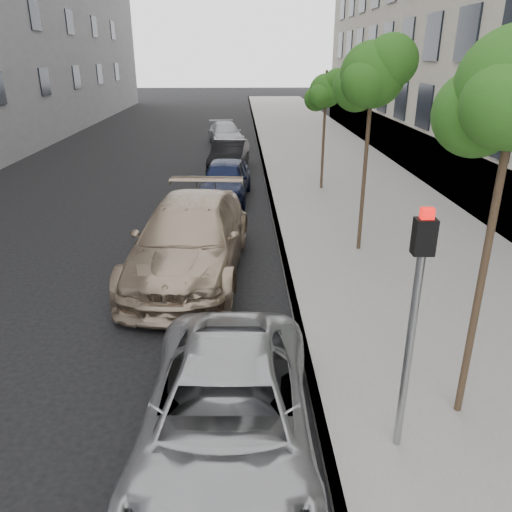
{
  "coord_description": "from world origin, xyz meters",
  "views": [
    {
      "loc": [
        0.08,
        -4.29,
        4.94
      ],
      "look_at": [
        0.35,
        4.18,
        1.5
      ],
      "focal_mm": 35.0,
      "sensor_mm": 36.0,
      "label": 1
    }
  ],
  "objects_px": {
    "suv": "(190,238)",
    "minivan": "(227,415)",
    "tree_far": "(327,91)",
    "sedan_blue": "(225,180)",
    "sedan_black": "(229,156)",
    "tree_mid": "(374,75)",
    "signal_pole": "(415,308)",
    "sedan_rear": "(226,134)"
  },
  "relations": [
    {
      "from": "tree_far",
      "to": "signal_pole",
      "type": "bearing_deg",
      "value": -94.66
    },
    {
      "from": "minivan",
      "to": "suv",
      "type": "relative_size",
      "value": 0.78
    },
    {
      "from": "suv",
      "to": "sedan_blue",
      "type": "xyz_separation_m",
      "value": [
        0.65,
        6.64,
        -0.16
      ]
    },
    {
      "from": "sedan_blue",
      "to": "signal_pole",
      "type": "bearing_deg",
      "value": -73.25
    },
    {
      "from": "tree_far",
      "to": "minivan",
      "type": "bearing_deg",
      "value": -103.82
    },
    {
      "from": "sedan_blue",
      "to": "sedan_black",
      "type": "bearing_deg",
      "value": 94.39
    },
    {
      "from": "tree_far",
      "to": "minivan",
      "type": "distance_m",
      "value": 14.38
    },
    {
      "from": "suv",
      "to": "sedan_black",
      "type": "height_order",
      "value": "suv"
    },
    {
      "from": "tree_mid",
      "to": "sedan_rear",
      "type": "bearing_deg",
      "value": 102.84
    },
    {
      "from": "suv",
      "to": "sedan_rear",
      "type": "distance_m",
      "value": 18.62
    },
    {
      "from": "tree_far",
      "to": "tree_mid",
      "type": "bearing_deg",
      "value": -90.0
    },
    {
      "from": "sedan_black",
      "to": "minivan",
      "type": "bearing_deg",
      "value": -82.13
    },
    {
      "from": "tree_mid",
      "to": "sedan_blue",
      "type": "bearing_deg",
      "value": 123.94
    },
    {
      "from": "suv",
      "to": "minivan",
      "type": "bearing_deg",
      "value": -75.86
    },
    {
      "from": "tree_mid",
      "to": "tree_far",
      "type": "xyz_separation_m",
      "value": [
        -0.0,
        6.5,
        -0.78
      ]
    },
    {
      "from": "tree_mid",
      "to": "minivan",
      "type": "xyz_separation_m",
      "value": [
        -3.36,
        -7.15,
        -3.83
      ]
    },
    {
      "from": "tree_mid",
      "to": "sedan_blue",
      "type": "height_order",
      "value": "tree_mid"
    },
    {
      "from": "tree_mid",
      "to": "minivan",
      "type": "relative_size",
      "value": 1.11
    },
    {
      "from": "minivan",
      "to": "sedan_black",
      "type": "distance_m",
      "value": 17.41
    },
    {
      "from": "tree_mid",
      "to": "signal_pole",
      "type": "xyz_separation_m",
      "value": [
        -1.11,
        -7.14,
        -2.33
      ]
    },
    {
      "from": "suv",
      "to": "sedan_blue",
      "type": "bearing_deg",
      "value": 89.21
    },
    {
      "from": "tree_mid",
      "to": "sedan_rear",
      "type": "relative_size",
      "value": 1.22
    },
    {
      "from": "minivan",
      "to": "suv",
      "type": "height_order",
      "value": "suv"
    },
    {
      "from": "tree_mid",
      "to": "signal_pole",
      "type": "bearing_deg",
      "value": -98.85
    },
    {
      "from": "tree_mid",
      "to": "suv",
      "type": "height_order",
      "value": "tree_mid"
    },
    {
      "from": "signal_pole",
      "to": "sedan_black",
      "type": "distance_m",
      "value": 17.65
    },
    {
      "from": "minivan",
      "to": "sedan_rear",
      "type": "distance_m",
      "value": 24.64
    },
    {
      "from": "sedan_black",
      "to": "tree_mid",
      "type": "bearing_deg",
      "value": -63.53
    },
    {
      "from": "suv",
      "to": "tree_mid",
      "type": "bearing_deg",
      "value": 19.34
    },
    {
      "from": "tree_far",
      "to": "suv",
      "type": "xyz_separation_m",
      "value": [
        -4.35,
        -7.63,
        -2.83
      ]
    },
    {
      "from": "sedan_blue",
      "to": "sedan_rear",
      "type": "bearing_deg",
      "value": 96.49
    },
    {
      "from": "signal_pole",
      "to": "sedan_rear",
      "type": "xyz_separation_m",
      "value": [
        -2.87,
        24.62,
        -1.54
      ]
    },
    {
      "from": "sedan_black",
      "to": "tree_far",
      "type": "bearing_deg",
      "value": -38.99
    },
    {
      "from": "tree_mid",
      "to": "tree_far",
      "type": "relative_size",
      "value": 1.21
    },
    {
      "from": "tree_far",
      "to": "signal_pole",
      "type": "distance_m",
      "value": 13.77
    },
    {
      "from": "minivan",
      "to": "sedan_rear",
      "type": "relative_size",
      "value": 1.11
    },
    {
      "from": "signal_pole",
      "to": "tree_far",
      "type": "bearing_deg",
      "value": 87.13
    },
    {
      "from": "minivan",
      "to": "sedan_blue",
      "type": "bearing_deg",
      "value": 93.85
    },
    {
      "from": "tree_far",
      "to": "suv",
      "type": "distance_m",
      "value": 9.23
    },
    {
      "from": "tree_mid",
      "to": "sedan_black",
      "type": "xyz_separation_m",
      "value": [
        -3.64,
        10.26,
        -3.82
      ]
    },
    {
      "from": "suv",
      "to": "sedan_black",
      "type": "distance_m",
      "value": 11.42
    },
    {
      "from": "tree_far",
      "to": "signal_pole",
      "type": "relative_size",
      "value": 1.34
    }
  ]
}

